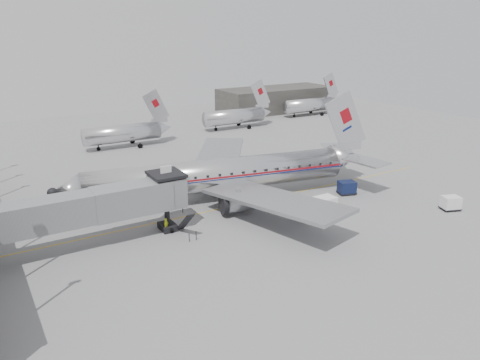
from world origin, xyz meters
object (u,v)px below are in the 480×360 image
object	(u,v)px
airliner	(225,174)
ramp_worker	(166,225)
service_van	(318,207)
baggage_cart_navy	(347,187)
baggage_cart_white	(451,203)

from	to	relation	value
airliner	ramp_worker	world-z (taller)	airliner
service_van	baggage_cart_navy	world-z (taller)	service_van
baggage_cart_white	airliner	bearing A→B (deg)	161.07
airliner	baggage_cart_navy	distance (m)	16.31
airliner	baggage_cart_white	size ratio (longest dim) A/B	15.88
airliner	service_van	size ratio (longest dim) A/B	8.70
service_van	ramp_worker	xyz separation A→B (m)	(-16.78, 5.00, -0.35)
baggage_cart_white	ramp_worker	distance (m)	33.99
ramp_worker	airliner	bearing A→B (deg)	7.62
airliner	ramp_worker	xyz separation A→B (m)	(-10.51, -5.84, -2.48)
baggage_cart_white	ramp_worker	world-z (taller)	baggage_cart_white
airliner	ramp_worker	bearing A→B (deg)	-140.09
baggage_cart_navy	service_van	bearing A→B (deg)	-137.75
airliner	baggage_cart_white	world-z (taller)	airliner
service_van	baggage_cart_navy	distance (m)	9.25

